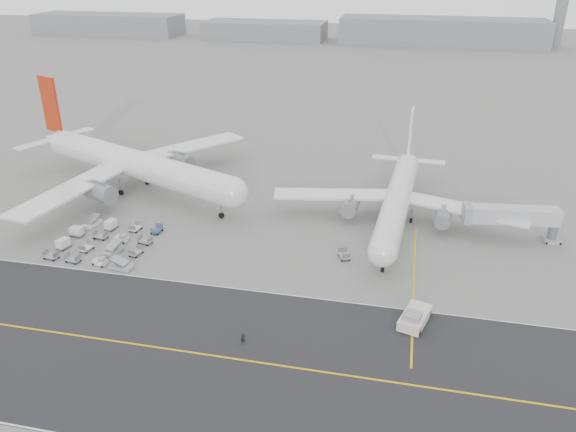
% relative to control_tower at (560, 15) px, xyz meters
% --- Properties ---
extents(ground, '(700.00, 700.00, 0.00)m').
position_rel_control_tower_xyz_m(ground, '(-100.00, -265.00, -16.25)').
color(ground, gray).
rests_on(ground, ground).
extents(taxiway, '(220.00, 59.00, 0.03)m').
position_rel_control_tower_xyz_m(taxiway, '(-94.98, -282.98, -16.24)').
color(taxiway, '#262629').
rests_on(taxiway, ground).
extents(horizon_buildings, '(520.00, 28.00, 28.00)m').
position_rel_control_tower_xyz_m(horizon_buildings, '(-70.00, -5.00, -16.25)').
color(horizon_buildings, gray).
rests_on(horizon_buildings, ground).
extents(control_tower, '(7.00, 7.00, 31.25)m').
position_rel_control_tower_xyz_m(control_tower, '(0.00, 0.00, 0.00)').
color(control_tower, gray).
rests_on(control_tower, ground).
extents(airliner_a, '(58.80, 57.55, 21.39)m').
position_rel_control_tower_xyz_m(airliner_a, '(-129.73, -234.13, -10.10)').
color(airliner_a, white).
rests_on(airliner_a, ground).
extents(airliner_b, '(48.03, 48.69, 16.79)m').
position_rel_control_tower_xyz_m(airliner_b, '(-73.80, -237.78, -11.41)').
color(airliner_b, white).
rests_on(airliner_b, ground).
extents(pushback_tug, '(4.84, 8.59, 2.43)m').
position_rel_control_tower_xyz_m(pushback_tug, '(-69.83, -270.39, -15.26)').
color(pushback_tug, beige).
rests_on(pushback_tug, ground).
extents(jet_bridge, '(17.58, 5.26, 6.57)m').
position_rel_control_tower_xyz_m(jet_bridge, '(-53.65, -241.16, -11.68)').
color(jet_bridge, gray).
rests_on(jet_bridge, ground).
extents(gse_cluster, '(23.41, 22.78, 1.86)m').
position_rel_control_tower_xyz_m(gse_cluster, '(-123.33, -258.81, -16.25)').
color(gse_cluster, '#9E9FA4').
rests_on(gse_cluster, ground).
extents(stray_dolly, '(2.37, 2.86, 1.51)m').
position_rel_control_tower_xyz_m(stray_dolly, '(-81.69, -254.20, -16.25)').
color(stray_dolly, silver).
rests_on(stray_dolly, ground).
extents(ground_crew_a, '(0.64, 0.46, 1.63)m').
position_rel_control_tower_xyz_m(ground_crew_a, '(-91.85, -279.76, -15.44)').
color(ground_crew_a, black).
rests_on(ground_crew_a, ground).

